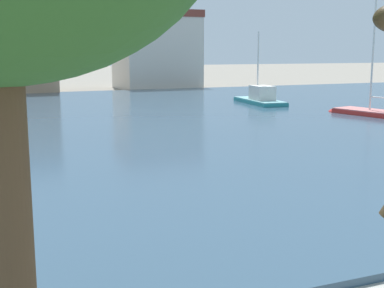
# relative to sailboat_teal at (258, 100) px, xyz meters

# --- Properties ---
(harbor_water) EXTENTS (89.97, 45.88, 0.29)m
(harbor_water) POSITION_rel_sailboat_teal_xyz_m (-15.94, -5.62, -0.39)
(harbor_water) COLOR #334C60
(harbor_water) RESTS_ON ground
(sailboat_teal) EXTENTS (2.46, 6.95, 5.78)m
(sailboat_teal) POSITION_rel_sailboat_teal_xyz_m (0.00, 0.00, 0.00)
(sailboat_teal) COLOR teal
(sailboat_teal) RESTS_ON ground
(sailboat_red) EXTENTS (3.13, 6.35, 8.15)m
(sailboat_red) POSITION_rel_sailboat_teal_xyz_m (2.79, -9.26, -0.17)
(sailboat_red) COLOR red
(sailboat_red) RESTS_ON ground
(townhouse_end_terrace) EXTENTS (6.12, 7.60, 7.96)m
(townhouse_end_terrace) POSITION_rel_sailboat_teal_xyz_m (-15.80, 20.07, 3.46)
(townhouse_end_terrace) COLOR tan
(townhouse_end_terrace) RESTS_ON ground
(townhouse_tall_gabled) EXTENTS (8.80, 8.03, 8.78)m
(townhouse_tall_gabled) POSITION_rel_sailboat_teal_xyz_m (-0.85, 22.36, 3.87)
(townhouse_tall_gabled) COLOR beige
(townhouse_tall_gabled) RESTS_ON ground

